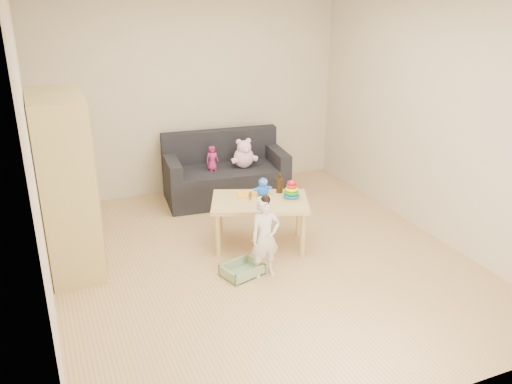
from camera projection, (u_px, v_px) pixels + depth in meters
name	position (u px, v px, depth m)	size (l,w,h in m)	color
room	(261.00, 137.00, 5.06)	(4.50, 4.50, 4.50)	tan
wardrobe	(66.00, 185.00, 5.12)	(0.48, 0.96, 1.73)	#D0BB72
sofa	(226.00, 183.00, 7.00)	(1.53, 0.76, 0.43)	black
play_table	(260.00, 223.00, 5.75)	(1.00, 0.63, 0.53)	tan
storage_bin	(242.00, 270.00, 5.24)	(0.37, 0.28, 0.11)	#84A275
toddler	(265.00, 238.00, 5.12)	(0.29, 0.19, 0.79)	silver
pink_bear	(244.00, 155.00, 6.88)	(0.28, 0.24, 0.32)	#FFBBE4
doll	(212.00, 158.00, 6.77)	(0.16, 0.11, 0.31)	#B2216D
ring_stacker	(291.00, 192.00, 5.65)	(0.18, 0.18, 0.20)	#E9B90C
brown_bottle	(280.00, 185.00, 5.83)	(0.07, 0.07, 0.21)	black
blue_plush	(263.00, 186.00, 5.75)	(0.17, 0.13, 0.20)	#1C6EFF
wooden_figure	(250.00, 196.00, 5.64)	(0.04, 0.03, 0.10)	brown
yellow_book	(246.00, 194.00, 5.78)	(0.19, 0.19, 0.01)	yellow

